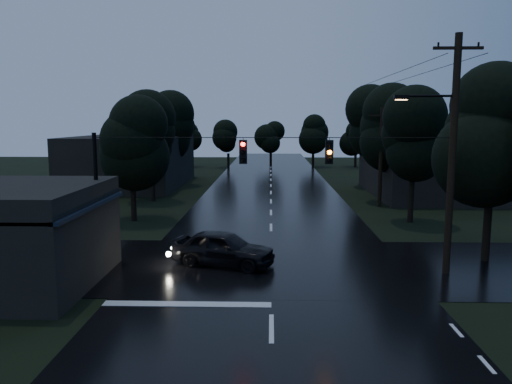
{
  "coord_description": "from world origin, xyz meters",
  "views": [
    {
      "loc": [
        -0.06,
        -9.92,
        6.49
      ],
      "look_at": [
        -0.75,
        14.05,
        3.06
      ],
      "focal_mm": 35.0,
      "sensor_mm": 36.0,
      "label": 1
    }
  ],
  "objects": [
    {
      "name": "car",
      "position": [
        -2.17,
        11.94,
        0.8
      ],
      "size": [
        5.03,
        3.2,
        1.59
      ],
      "primitive_type": "imported",
      "rotation": [
        0.0,
        0.0,
        1.26
      ],
      "color": "black",
      "rests_on": "ground"
    },
    {
      "name": "building_far_right",
      "position": [
        14.0,
        34.0,
        2.2
      ],
      "size": [
        10.0,
        14.0,
        4.4
      ],
      "primitive_type": "cube",
      "color": "black",
      "rests_on": "ground"
    },
    {
      "name": "utility_pole_main",
      "position": [
        7.41,
        11.0,
        5.26
      ],
      "size": [
        3.5,
        0.3,
        10.0
      ],
      "color": "black",
      "rests_on": "ground"
    },
    {
      "name": "span_signals",
      "position": [
        0.56,
        10.99,
        5.24
      ],
      "size": [
        15.0,
        0.37,
        1.12
      ],
      "color": "black",
      "rests_on": "ground"
    },
    {
      "name": "utility_pole_far",
      "position": [
        8.3,
        28.0,
        3.88
      ],
      "size": [
        2.0,
        0.3,
        7.5
      ],
      "color": "black",
      "rests_on": "ground"
    },
    {
      "name": "main_road",
      "position": [
        0.0,
        30.0,
        0.0
      ],
      "size": [
        12.0,
        120.0,
        0.02
      ],
      "primitive_type": "cube",
      "color": "black",
      "rests_on": "ground"
    },
    {
      "name": "anchor_pole_left",
      "position": [
        -7.5,
        11.0,
        3.0
      ],
      "size": [
        0.18,
        0.18,
        6.0
      ],
      "primitive_type": "cylinder",
      "color": "black",
      "rests_on": "ground"
    },
    {
      "name": "tree_left_c",
      "position": [
        -10.2,
        40.0,
        5.99
      ],
      "size": [
        4.48,
        4.48,
        9.44
      ],
      "color": "black",
      "rests_on": "ground"
    },
    {
      "name": "tree_right_a",
      "position": [
        9.0,
        22.0,
        5.62
      ],
      "size": [
        4.2,
        4.2,
        8.85
      ],
      "color": "black",
      "rests_on": "ground"
    },
    {
      "name": "tree_right_b",
      "position": [
        9.6,
        30.0,
        5.99
      ],
      "size": [
        4.48,
        4.48,
        9.44
      ],
      "color": "black",
      "rests_on": "ground"
    },
    {
      "name": "tree_right_c",
      "position": [
        10.2,
        40.0,
        6.37
      ],
      "size": [
        4.76,
        4.76,
        10.03
      ],
      "color": "black",
      "rests_on": "ground"
    },
    {
      "name": "tree_left_b",
      "position": [
        -9.6,
        30.0,
        5.62
      ],
      "size": [
        4.2,
        4.2,
        8.85
      ],
      "color": "black",
      "rests_on": "ground"
    },
    {
      "name": "building_far_left",
      "position": [
        -14.0,
        40.0,
        2.5
      ],
      "size": [
        10.0,
        16.0,
        5.0
      ],
      "primitive_type": "cube",
      "color": "black",
      "rests_on": "ground"
    },
    {
      "name": "tree_corner_near",
      "position": [
        10.0,
        13.0,
        5.99
      ],
      "size": [
        4.48,
        4.48,
        9.44
      ],
      "color": "black",
      "rests_on": "ground"
    },
    {
      "name": "cross_street",
      "position": [
        0.0,
        12.0,
        0.0
      ],
      "size": [
        60.0,
        9.0,
        0.02
      ],
      "primitive_type": "cube",
      "color": "black",
      "rests_on": "ground"
    },
    {
      "name": "tree_left_a",
      "position": [
        -9.0,
        22.0,
        5.24
      ],
      "size": [
        3.92,
        3.92,
        8.26
      ],
      "color": "black",
      "rests_on": "ground"
    }
  ]
}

